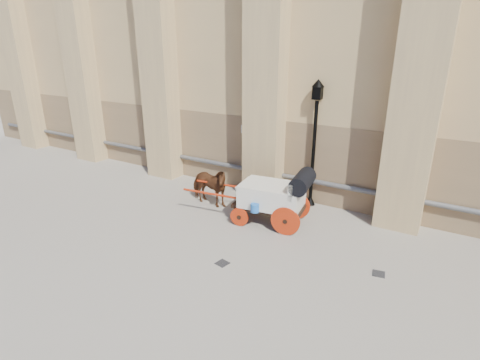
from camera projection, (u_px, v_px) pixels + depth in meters
The scene contains 6 objects.
ground at pixel (238, 241), 11.46m from camera, with size 90.00×90.00×0.00m, color slate.
horse at pixel (209, 186), 13.78m from camera, with size 0.82×1.81×1.52m, color #5A311C.
carriage at pixel (276, 195), 12.27m from camera, with size 4.49×1.73×1.92m.
street_lamp at pixel (314, 141), 13.25m from camera, with size 0.43×0.43×4.58m.
drain_grate_near at pixel (222, 263), 10.32m from camera, with size 0.32×0.32×0.01m, color black.
drain_grate_far at pixel (379, 274), 9.86m from camera, with size 0.32×0.32×0.01m, color black.
Camera 1 is at (5.20, -8.65, 5.75)m, focal length 28.00 mm.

